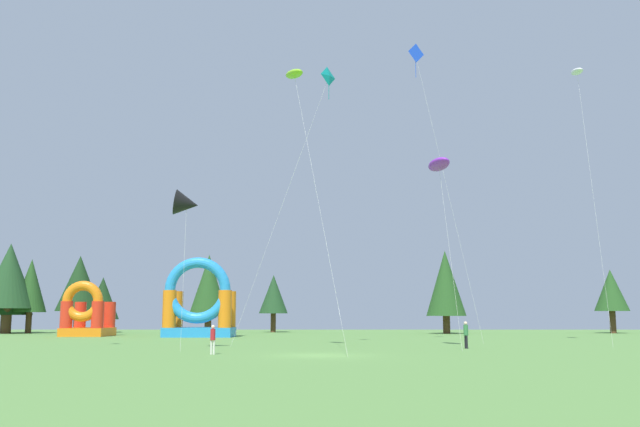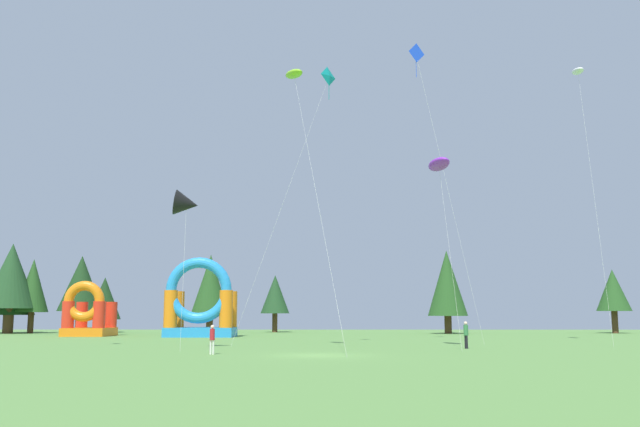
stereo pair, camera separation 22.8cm
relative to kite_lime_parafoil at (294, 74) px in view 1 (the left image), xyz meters
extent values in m
plane|color=#5B8C42|center=(1.63, -5.11, -17.29)|extent=(120.00, 120.00, 0.00)
ellipsoid|color=#8CD826|center=(-0.01, 0.01, 0.03)|extent=(1.69, 2.33, 0.84)
cylinder|color=silver|center=(1.54, -3.39, -8.63)|extent=(3.11, 6.81, 17.33)
pyramid|color=#0C7F7A|center=(2.30, 4.82, 1.54)|extent=(0.94, 0.97, 1.06)
cylinder|color=#0C7F7A|center=(2.24, 4.87, 0.70)|extent=(0.04, 0.04, 1.65)
cylinder|color=silver|center=(-1.06, 4.79, -7.88)|extent=(6.62, 0.18, 18.82)
pyramid|color=blue|center=(9.10, 10.14, 5.19)|extent=(1.05, 0.73, 1.11)
cylinder|color=blue|center=(9.14, 10.06, 4.24)|extent=(0.04, 0.04, 1.90)
cylinder|color=silver|center=(11.34, 9.52, -6.05)|extent=(4.41, 1.10, 22.48)
ellipsoid|color=purple|center=(9.45, 2.29, -5.38)|extent=(1.68, 3.17, 0.95)
cylinder|color=silver|center=(9.73, 0.62, -11.34)|extent=(0.56, 3.36, 11.92)
ellipsoid|color=white|center=(21.33, 8.78, 3.29)|extent=(0.90, 2.08, 0.78)
cylinder|color=silver|center=(21.19, 6.58, -7.00)|extent=(0.28, 4.41, 20.58)
cone|color=black|center=(-6.70, 0.26, -8.30)|extent=(1.83, 1.78, 1.78)
cylinder|color=silver|center=(-6.59, -0.61, -12.80)|extent=(0.23, 1.75, 8.99)
cylinder|color=black|center=(10.92, 2.11, -16.88)|extent=(0.16, 0.16, 0.82)
cylinder|color=black|center=(10.86, 2.26, -16.88)|extent=(0.16, 0.16, 0.82)
cylinder|color=#33723F|center=(10.89, 2.18, -16.14)|extent=(0.38, 0.38, 0.65)
sphere|color=beige|center=(10.89, 2.18, -15.70)|extent=(0.22, 0.22, 0.22)
cylinder|color=silver|center=(-4.08, -4.31, -16.91)|extent=(0.13, 0.13, 0.77)
cylinder|color=silver|center=(-4.23, -4.29, -16.91)|extent=(0.13, 0.13, 0.77)
cylinder|color=#B21E26|center=(-4.16, -4.30, -16.22)|extent=(0.31, 0.31, 0.61)
sphere|color=beige|center=(-4.16, -4.30, -15.81)|extent=(0.21, 0.21, 0.21)
cube|color=#268CD8|center=(-9.97, 24.58, -16.85)|extent=(6.45, 4.46, 0.89)
cylinder|color=orange|center=(-12.57, 22.97, -14.67)|extent=(1.25, 1.25, 3.47)
cylinder|color=orange|center=(-7.36, 22.97, -14.67)|extent=(1.25, 1.25, 3.47)
cylinder|color=orange|center=(-12.57, 26.18, -14.67)|extent=(1.25, 1.25, 3.47)
cylinder|color=orange|center=(-7.36, 26.18, -14.67)|extent=(1.25, 1.25, 3.47)
torus|color=#268CD8|center=(-9.97, 22.97, -12.93)|extent=(6.20, 1.00, 6.20)
cube|color=orange|center=(-21.35, 26.72, -16.89)|extent=(4.16, 5.00, 0.81)
cylinder|color=red|center=(-22.85, 24.80, -15.20)|extent=(1.17, 1.17, 2.56)
cylinder|color=red|center=(-19.85, 24.80, -15.20)|extent=(1.17, 1.17, 2.56)
cylinder|color=red|center=(-22.85, 28.64, -15.20)|extent=(1.17, 1.17, 2.56)
cylinder|color=red|center=(-19.85, 28.64, -15.20)|extent=(1.17, 1.17, 2.56)
torus|color=orange|center=(-21.35, 24.80, -13.93)|extent=(3.93, 0.93, 3.93)
cylinder|color=#4C331E|center=(-34.35, 37.33, -16.27)|extent=(1.03, 1.03, 2.04)
cone|color=#1E4221|center=(-34.35, 37.33, -11.62)|extent=(5.75, 5.75, 7.27)
cylinder|color=#4C331E|center=(-33.35, 35.35, -15.91)|extent=(1.05, 1.05, 2.76)
cone|color=#1E4221|center=(-33.35, 35.35, -10.89)|extent=(5.82, 5.82, 7.27)
cylinder|color=#4C331E|center=(-31.32, 36.40, -16.12)|extent=(0.65, 0.65, 2.35)
cone|color=#234C1E|center=(-31.32, 36.40, -11.94)|extent=(3.63, 3.63, 6.00)
cylinder|color=#4C331E|center=(-25.46, 35.40, -16.06)|extent=(0.89, 0.89, 2.47)
cone|color=#193819|center=(-25.46, 35.40, -11.74)|extent=(4.95, 4.95, 6.17)
cylinder|color=#4C331E|center=(-24.11, 39.58, -16.53)|extent=(0.70, 0.70, 1.52)
cone|color=#193819|center=(-24.11, 39.58, -13.32)|extent=(3.91, 3.91, 4.91)
cylinder|color=#4C331E|center=(-11.17, 36.66, -16.20)|extent=(0.76, 0.76, 2.19)
cone|color=#234C1E|center=(-11.17, 36.66, -11.77)|extent=(4.20, 4.20, 6.66)
cylinder|color=#4C331E|center=(-4.11, 40.83, -16.19)|extent=(0.62, 0.62, 2.21)
cone|color=#1E4221|center=(-4.11, 40.83, -12.80)|extent=(3.44, 3.44, 4.55)
cylinder|color=#4C331E|center=(15.41, 35.10, -16.32)|extent=(0.79, 0.79, 1.94)
cone|color=#234C1E|center=(15.41, 35.10, -11.74)|extent=(4.37, 4.37, 7.23)
cylinder|color=#4C331E|center=(34.45, 36.88, -16.05)|extent=(0.68, 0.68, 2.48)
cone|color=#234C1E|center=(34.45, 36.88, -12.47)|extent=(3.80, 3.80, 4.69)
camera|label=1|loc=(1.86, -42.68, -15.09)|focal=39.17mm
camera|label=2|loc=(2.09, -42.68, -15.09)|focal=39.17mm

